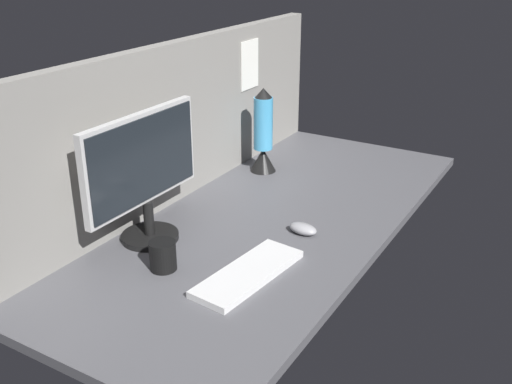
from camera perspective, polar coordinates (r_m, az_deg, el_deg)
The scene contains 7 objects.
ground_plane at distance 204.47cm, azimuth 1.34°, elevation -2.70°, with size 180.00×80.00×3.00cm, color #515156.
cubicle_wall_back at distance 213.35cm, azimuth -7.44°, elevation 6.70°, with size 180.00×5.50×55.59cm.
monitor at distance 182.92cm, azimuth -10.71°, elevation 2.02°, with size 47.98×18.00×40.75cm.
keyboard at distance 168.96cm, azimuth -0.75°, elevation -7.77°, with size 37.00×13.00×2.00cm, color silver.
mouse at distance 192.07cm, azimuth 4.51°, elevation -3.52°, with size 5.60×9.60×3.40cm, color #99999E.
mug_black_travel at distance 172.88cm, azimuth -8.89°, elevation -6.02°, with size 7.72×7.72×8.68cm.
lava_lamp at distance 238.13cm, azimuth 0.69°, elevation 5.28°, with size 10.43×10.43×34.12cm.
Camera 1 is at (-160.35, -89.34, 88.58)cm, focal length 41.87 mm.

